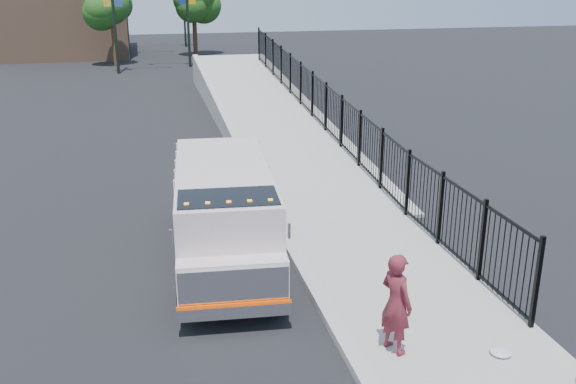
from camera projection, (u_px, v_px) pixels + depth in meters
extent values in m
plane|color=black|center=(320.00, 302.00, 13.19)|extent=(120.00, 120.00, 0.00)
cube|color=#9E998E|center=(451.00, 340.00, 11.73)|extent=(3.55, 12.00, 0.12)
cube|color=#ADAAA3|center=(351.00, 352.00, 11.32)|extent=(0.30, 12.00, 0.16)
cube|color=#9E998E|center=(269.00, 124.00, 28.37)|extent=(3.95, 24.06, 3.19)
cube|color=black|center=(325.00, 123.00, 24.69)|extent=(0.10, 28.00, 1.80)
cube|color=black|center=(225.00, 236.00, 15.20)|extent=(1.37, 6.09, 0.20)
cube|color=silver|center=(229.00, 235.00, 13.00)|extent=(2.24, 2.12, 1.78)
cube|color=silver|center=(233.00, 280.00, 12.11)|extent=(2.13, 0.79, 0.89)
cube|color=silver|center=(234.00, 288.00, 11.80)|extent=(2.04, 0.24, 0.75)
cube|color=silver|center=(235.00, 311.00, 11.88)|extent=(2.14, 0.33, 0.25)
cube|color=#E74000|center=(235.00, 305.00, 11.84)|extent=(2.13, 0.22, 0.05)
cube|color=black|center=(228.00, 215.00, 12.62)|extent=(2.04, 1.31, 0.75)
cube|color=silver|center=(221.00, 186.00, 15.99)|extent=(2.43, 3.89, 1.51)
cube|color=silver|center=(171.00, 237.00, 11.89)|extent=(0.06, 0.06, 0.31)
cube|color=silver|center=(289.00, 231.00, 12.19)|extent=(0.06, 0.06, 0.31)
cube|color=orange|center=(186.00, 204.00, 12.10)|extent=(0.09, 0.08, 0.05)
cube|color=orange|center=(208.00, 203.00, 12.15)|extent=(0.09, 0.08, 0.05)
cube|color=orange|center=(229.00, 202.00, 12.21)|extent=(0.09, 0.08, 0.05)
cube|color=orange|center=(250.00, 201.00, 12.26)|extent=(0.09, 0.08, 0.05)
cube|color=orange|center=(270.00, 200.00, 12.31)|extent=(0.09, 0.08, 0.05)
cylinder|color=black|center=(184.00, 294.00, 12.60)|extent=(0.36, 0.91, 0.89)
cylinder|color=black|center=(278.00, 288.00, 12.85)|extent=(0.36, 0.91, 0.89)
cylinder|color=black|center=(186.00, 215.00, 16.67)|extent=(0.36, 0.91, 0.89)
cylinder|color=black|center=(257.00, 211.00, 16.92)|extent=(0.36, 0.91, 0.89)
cylinder|color=black|center=(186.00, 202.00, 17.58)|extent=(0.36, 0.91, 0.89)
cylinder|color=black|center=(254.00, 199.00, 17.83)|extent=(0.36, 0.91, 0.89)
imported|color=maroon|center=(396.00, 303.00, 11.03)|extent=(0.67, 0.79, 1.85)
ellipsoid|color=silver|center=(501.00, 352.00, 11.18)|extent=(0.38, 0.38, 0.09)
cylinder|color=black|center=(113.00, 11.00, 40.94)|extent=(0.18, 0.18, 8.00)
cylinder|color=black|center=(187.00, 8.00, 43.80)|extent=(0.18, 0.18, 8.00)
cylinder|color=black|center=(125.00, 3.00, 49.86)|extent=(0.18, 0.18, 8.00)
cylinder|color=black|center=(184.00, 0.00, 55.63)|extent=(0.18, 0.18, 8.00)
cylinder|color=#382314|center=(115.00, 43.00, 44.96)|extent=(0.36, 0.36, 3.20)
sphere|color=#194714|center=(112.00, 8.00, 44.17)|extent=(2.73, 2.73, 2.73)
cylinder|color=#382314|center=(195.00, 35.00, 50.68)|extent=(0.36, 0.36, 3.20)
sphere|color=#194714|center=(194.00, 3.00, 49.89)|extent=(2.62, 2.62, 2.62)
cylinder|color=#382314|center=(114.00, 29.00, 55.73)|extent=(0.36, 0.36, 3.20)
sphere|color=#194714|center=(111.00, 0.00, 54.95)|extent=(3.29, 3.29, 3.29)
cube|color=#8C664C|center=(61.00, 3.00, 50.49)|extent=(10.00, 10.00, 8.00)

